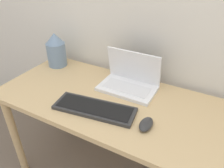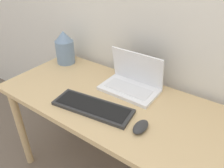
{
  "view_description": "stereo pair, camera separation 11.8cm",
  "coord_description": "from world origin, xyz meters",
  "px_view_note": "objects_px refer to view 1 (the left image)",
  "views": [
    {
      "loc": [
        0.4,
        -0.57,
        1.44
      ],
      "look_at": [
        -0.07,
        0.31,
        0.82
      ],
      "focal_mm": 35.0,
      "sensor_mm": 36.0,
      "label": 1
    },
    {
      "loc": [
        0.5,
        -0.51,
        1.44
      ],
      "look_at": [
        -0.07,
        0.31,
        0.82
      ],
      "focal_mm": 35.0,
      "sensor_mm": 36.0,
      "label": 2
    }
  ],
  "objects_px": {
    "keyboard": "(95,108)",
    "vase": "(56,50)",
    "laptop": "(129,80)",
    "mouse": "(146,124)"
  },
  "relations": [
    {
      "from": "keyboard",
      "to": "mouse",
      "type": "distance_m",
      "value": 0.28
    },
    {
      "from": "mouse",
      "to": "vase",
      "type": "distance_m",
      "value": 0.86
    },
    {
      "from": "vase",
      "to": "mouse",
      "type": "bearing_deg",
      "value": -21.05
    },
    {
      "from": "keyboard",
      "to": "vase",
      "type": "bearing_deg",
      "value": 148.5
    },
    {
      "from": "mouse",
      "to": "vase",
      "type": "xyz_separation_m",
      "value": [
        -0.8,
        0.31,
        0.1
      ]
    },
    {
      "from": "laptop",
      "to": "keyboard",
      "type": "relative_size",
      "value": 0.75
    },
    {
      "from": "laptop",
      "to": "keyboard",
      "type": "xyz_separation_m",
      "value": [
        -0.07,
        -0.29,
        -0.04
      ]
    },
    {
      "from": "mouse",
      "to": "vase",
      "type": "relative_size",
      "value": 0.45
    },
    {
      "from": "laptop",
      "to": "vase",
      "type": "distance_m",
      "value": 0.59
    },
    {
      "from": "laptop",
      "to": "vase",
      "type": "height_order",
      "value": "vase"
    }
  ]
}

